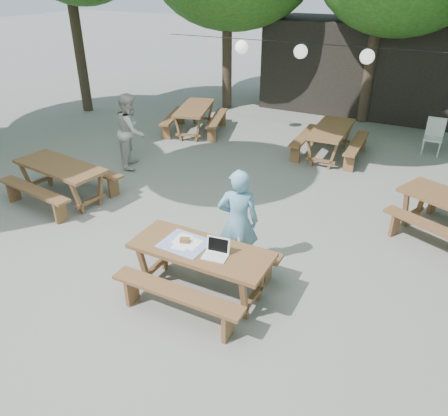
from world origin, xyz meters
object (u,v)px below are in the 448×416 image
Objects in this scene: picnic_table_nw at (62,181)px; second_person at (131,131)px; main_picnic_table at (201,270)px; plastic_chair at (432,144)px; woman at (238,222)px.

second_person is at bearing 92.73° from picnic_table_nw.
main_picnic_table is at bearing -159.41° from second_person.
main_picnic_table is 7.89m from plastic_chair.
picnic_table_nw is 4.26m from woman.
woman is at bearing 0.23° from picnic_table_nw.
woman is (4.20, -0.54, 0.45)m from picnic_table_nw.
plastic_chair is (6.27, 4.13, -0.61)m from second_person.
woman is 0.97× the size of second_person.
second_person is (0.18, 2.07, 0.48)m from picnic_table_nw.
plastic_chair is at bearing -84.67° from second_person.
main_picnic_table is at bearing -10.38° from picnic_table_nw.
second_person is 7.54m from plastic_chair.
plastic_chair is at bearing -132.94° from woman.
plastic_chair is at bearing 71.83° from main_picnic_table.
main_picnic_table is 1.15× the size of second_person.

